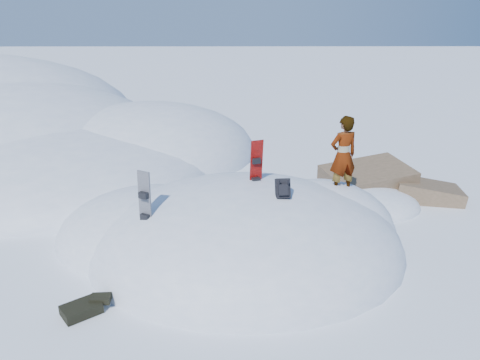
{
  "coord_description": "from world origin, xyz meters",
  "views": [
    {
      "loc": [
        -0.19,
        -9.34,
        5.07
      ],
      "look_at": [
        -0.12,
        0.3,
        1.53
      ],
      "focal_mm": 35.0,
      "sensor_mm": 36.0,
      "label": 1
    }
  ],
  "objects_px": {
    "snowboard_red": "(256,172)",
    "backpack": "(283,189)",
    "snowboard_dark": "(145,208)",
    "person": "(343,156)"
  },
  "relations": [
    {
      "from": "snowboard_red",
      "to": "snowboard_dark",
      "type": "bearing_deg",
      "value": -172.33
    },
    {
      "from": "person",
      "to": "backpack",
      "type": "bearing_deg",
      "value": 20.96
    },
    {
      "from": "snowboard_dark",
      "to": "backpack",
      "type": "height_order",
      "value": "snowboard_dark"
    },
    {
      "from": "snowboard_red",
      "to": "person",
      "type": "distance_m",
      "value": 2.05
    },
    {
      "from": "backpack",
      "to": "person",
      "type": "bearing_deg",
      "value": 36.01
    },
    {
      "from": "snowboard_red",
      "to": "backpack",
      "type": "bearing_deg",
      "value": -81.92
    },
    {
      "from": "snowboard_dark",
      "to": "person",
      "type": "bearing_deg",
      "value": 49.97
    },
    {
      "from": "snowboard_dark",
      "to": "person",
      "type": "height_order",
      "value": "person"
    },
    {
      "from": "snowboard_red",
      "to": "backpack",
      "type": "distance_m",
      "value": 1.05
    },
    {
      "from": "snowboard_red",
      "to": "snowboard_dark",
      "type": "height_order",
      "value": "snowboard_red"
    }
  ]
}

